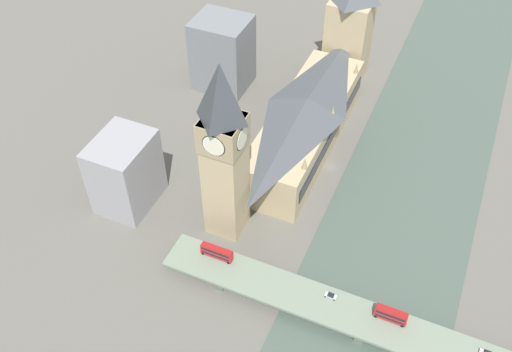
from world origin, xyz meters
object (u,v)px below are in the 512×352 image
Objects in this scene: parliament_hall at (306,123)px; double_decker_bus_lead at (217,252)px; victoria_tower at (349,31)px; car_southbound_lead at (331,296)px; road_bridge at (365,321)px; double_decker_bus_rear at (391,315)px; clock_tower at (224,151)px.

double_decker_bus_lead is at bearing 85.28° from parliament_hall.
car_southbound_lead is (-35.57, 128.62, -18.89)m from victoria_tower.
parliament_hall is 0.61× the size of road_bridge.
double_decker_bus_rear is at bearing -179.95° from double_decker_bus_lead.
victoria_tower is 130.19m from double_decker_bus_lead.
clock_tower reaches higher than victoria_tower.
clock_tower is 75.19m from double_decker_bus_rear.
car_southbound_lead is at bearing -0.81° from double_decker_bus_rear.
clock_tower is 6.19× the size of double_decker_bus_lead.
road_bridge is 13.49× the size of double_decker_bus_rear.
victoria_tower is (0.06, -56.77, 12.17)m from parliament_hall.
road_bridge is (-48.27, 75.22, -8.43)m from parliament_hall.
car_southbound_lead is (12.76, -3.37, 1.71)m from road_bridge.
clock_tower reaches higher than road_bridge.
double_decker_bus_lead is 61.40m from double_decker_bus_rear.
double_decker_bus_lead is (5.96, 72.18, -4.74)m from parliament_hall.
double_decker_bus_lead is at bearing 87.38° from victoria_tower.
parliament_hall is 80.43m from car_southbound_lead.
double_decker_bus_rear is (-61.40, -0.05, 0.02)m from double_decker_bus_lead.
clock_tower reaches higher than double_decker_bus_rear.
clock_tower is at bearing -21.48° from car_southbound_lead.
road_bridge is 8.64m from double_decker_bus_rear.
parliament_hall is at bearing -63.70° from car_southbound_lead.
victoria_tower is 0.38× the size of road_bridge.
double_decker_bus_lead reaches higher than road_bridge.
parliament_hall reaches higher than car_southbound_lead.
parliament_hall is at bearing -52.45° from double_decker_bus_rear.
car_southbound_lead is (-41.48, -0.33, -1.98)m from double_decker_bus_lead.
clock_tower is at bearing -20.09° from road_bridge.
double_decker_bus_lead is 2.92× the size of car_southbound_lead.
victoria_tower reaches higher than double_decker_bus_lead.
double_decker_bus_rear is (-7.17, -3.09, 3.71)m from road_bridge.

